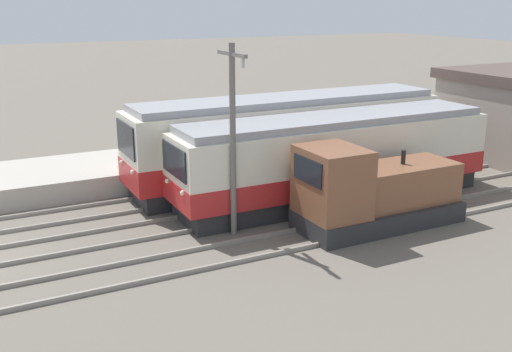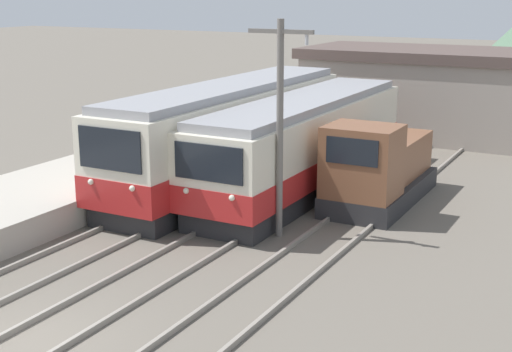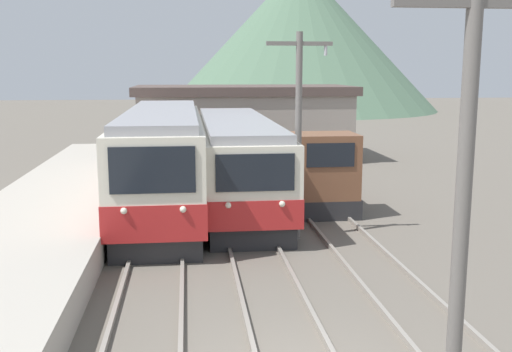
% 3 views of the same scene
% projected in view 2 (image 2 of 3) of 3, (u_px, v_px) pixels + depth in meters
% --- Properties ---
extents(ground_plane, '(200.00, 200.00, 0.00)m').
position_uv_depth(ground_plane, '(19.00, 346.00, 14.72)').
color(ground_plane, '#665E54').
extents(track_center, '(1.54, 60.00, 0.14)m').
position_uv_depth(track_center, '(25.00, 345.00, 14.61)').
color(track_center, gray).
rests_on(track_center, ground).
extents(commuter_train_left, '(2.84, 14.02, 3.79)m').
position_uv_depth(commuter_train_left, '(231.00, 138.00, 26.73)').
color(commuter_train_left, '#28282B').
rests_on(commuter_train_left, ground).
extents(commuter_train_center, '(2.84, 13.23, 3.40)m').
position_uv_depth(commuter_train_center, '(304.00, 147.00, 25.92)').
color(commuter_train_center, '#28282B').
rests_on(commuter_train_center, ground).
extents(shunting_locomotive, '(2.40, 5.97, 3.00)m').
position_uv_depth(shunting_locomotive, '(379.00, 169.00, 24.26)').
color(shunting_locomotive, '#28282B').
rests_on(shunting_locomotive, ground).
extents(catenary_mast_mid, '(2.00, 0.20, 6.36)m').
position_uv_depth(catenary_mast_mid, '(280.00, 121.00, 20.44)').
color(catenary_mast_mid, slate).
rests_on(catenary_mast_mid, ground).
extents(station_building, '(12.60, 6.30, 4.32)m').
position_uv_depth(station_building, '(432.00, 92.00, 35.58)').
color(station_building, gray).
rests_on(station_building, ground).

